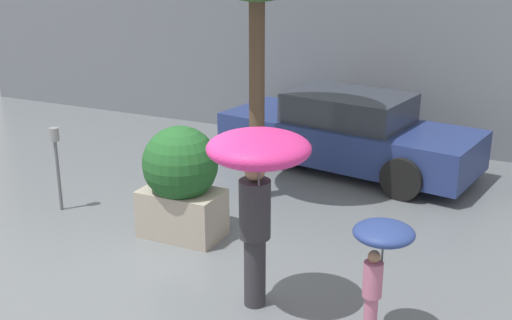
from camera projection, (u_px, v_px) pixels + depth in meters
The scene contains 6 objects.
ground_plane at pixel (139, 265), 8.13m from camera, with size 40.00×40.00×0.00m, color slate.
planter_box at pixel (181, 180), 8.71m from camera, with size 1.12×1.03×1.57m.
person_adult at pixel (258, 170), 6.62m from camera, with size 1.08×1.08×2.06m.
person_child at pixel (381, 248), 6.34m from camera, with size 0.62×0.62×1.26m.
parked_car_near at pixel (348, 134), 11.49m from camera, with size 4.80×2.50×1.38m.
parking_meter at pixel (56, 152), 9.55m from camera, with size 0.14×0.14×1.30m.
Camera 1 is at (4.47, -5.94, 3.84)m, focal length 45.00 mm.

